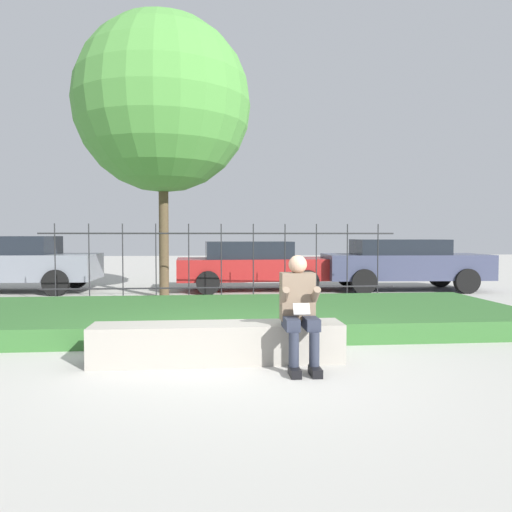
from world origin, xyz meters
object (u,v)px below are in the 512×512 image
Objects in this scene: tree_behind_fence at (163,104)px; car_parked_left at (15,262)px; person_seated_reader at (299,306)px; car_parked_center at (253,264)px; stone_bench at (218,345)px; car_parked_right at (403,263)px.

car_parked_left is at bearing 159.43° from tree_behind_fence.
person_seated_reader is at bearing -72.16° from tree_behind_fence.
car_parked_left is at bearing 176.15° from car_parked_center.
car_parked_left is (-6.01, 7.91, 0.09)m from person_seated_reader.
stone_bench is 0.72× the size of car_parked_left.
car_parked_left reaches higher than car_parked_center.
car_parked_center reaches higher than stone_bench.
stone_bench is 2.32× the size of person_seated_reader.
car_parked_right is at bearing -6.73° from car_parked_center.
car_parked_right is (5.07, 7.12, 0.54)m from stone_bench.
stone_bench is 0.71× the size of car_parked_center.
car_parked_left is (-6.15, 0.17, 0.07)m from car_parked_center.
car_parked_center is at bearing 178.08° from car_parked_right.
car_parked_left reaches higher than stone_bench.
car_parked_right reaches higher than car_parked_center.
car_parked_center is (0.14, 7.74, 0.01)m from person_seated_reader.
person_seated_reader is at bearing -51.95° from car_parked_left.
person_seated_reader is 0.29× the size of car_parked_right.
person_seated_reader is 7.78m from tree_behind_fence.
stone_bench is at bearing -122.85° from car_parked_right.
car_parked_left reaches higher than person_seated_reader.
stone_bench is 7.53m from car_parked_center.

